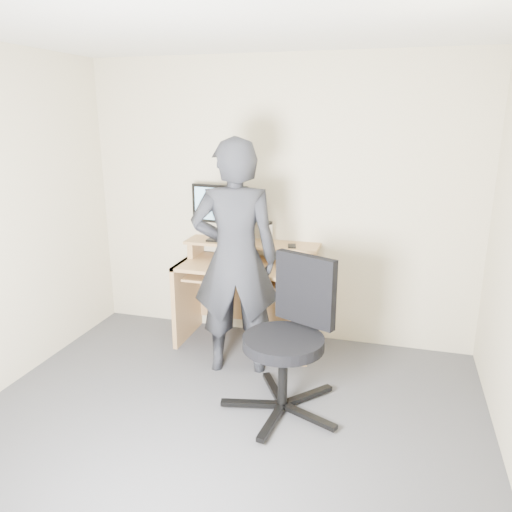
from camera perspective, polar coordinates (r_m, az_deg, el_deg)
The scene contains 14 objects.
ground at distance 3.38m, azimuth -5.10°, elevation -20.64°, with size 3.50×3.50×0.00m, color #4F4F54.
back_wall at distance 4.46m, azimuth 2.54°, elevation 6.11°, with size 3.50×0.02×2.50m, color #C3B49B.
ceiling at distance 2.76m, azimuth -6.53°, elevation 26.02°, with size 3.50×3.50×0.02m, color white.
desk at distance 4.48m, azimuth -0.72°, elevation -3.13°, with size 1.20×0.60×0.91m.
monitor at distance 4.44m, azimuth -4.15°, elevation 5.53°, with size 0.53×0.15×0.50m.
external_drive at distance 4.44m, azimuth -1.46°, elevation 2.92°, with size 0.07×0.13×0.20m, color black.
travel_mug at distance 4.36m, azimuth 1.36°, elevation 2.53°, with size 0.08×0.08×0.18m, color silver.
smartphone at distance 4.30m, azimuth 4.12°, elevation 1.15°, with size 0.07×0.13×0.01m, color black.
charger at distance 4.38m, azimuth -2.80°, elevation 1.63°, with size 0.04×0.04×0.04m, color black.
headphones at distance 4.53m, azimuth -1.69°, elevation 2.00°, with size 0.16×0.16×0.02m, color silver.
keyboard at distance 4.29m, azimuth -1.57°, elevation -2.33°, with size 0.46×0.18×0.03m, color black.
mouse at distance 4.15m, azimuth 3.81°, elevation -1.51°, with size 0.10×0.06×0.04m, color black.
office_chair at distance 3.46m, azimuth 4.00°, elevation -8.55°, with size 0.84×0.83×1.06m.
person at distance 3.86m, azimuth -2.38°, elevation -0.32°, with size 0.68×0.45×1.86m, color black.
Camera 1 is at (1.01, -2.52, 2.02)m, focal length 35.00 mm.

